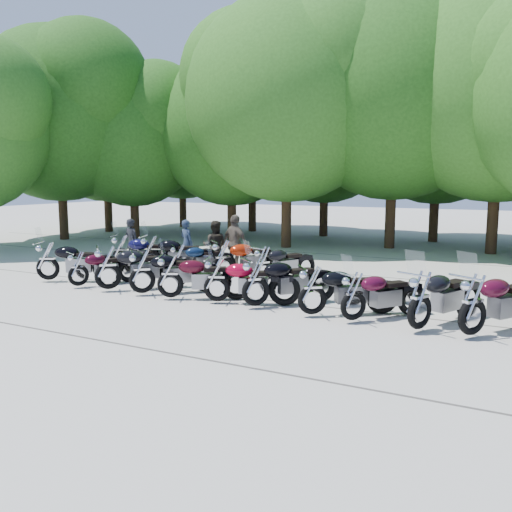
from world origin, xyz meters
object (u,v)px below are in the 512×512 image
at_px(motorcycle_1, 78,267).
at_px(rider_1, 215,246).
at_px(motorcycle_3, 142,270).
at_px(motorcycle_10, 473,302).
at_px(motorcycle_4, 170,275).
at_px(rider_0, 132,242).
at_px(motorcycle_13, 151,252).
at_px(motorcycle_8, 354,294).
at_px(motorcycle_5, 217,278).
at_px(motorcycle_7, 312,288).
at_px(motorcycle_16, 263,263).
at_px(motorcycle_14, 179,259).
at_px(motorcycle_12, 122,250).
at_px(motorcycle_9, 420,298).
at_px(motorcycle_15, 223,258).
at_px(rider_3, 187,243).
at_px(motorcycle_2, 108,266).
at_px(motorcycle_0, 47,259).
at_px(motorcycle_6, 256,280).
at_px(rider_2, 235,244).

height_order(motorcycle_1, rider_1, rider_1).
xyz_separation_m(motorcycle_3, motorcycle_10, (8.03, -0.11, 0.04)).
bearing_deg(motorcycle_4, rider_0, 21.80).
bearing_deg(motorcycle_13, motorcycle_8, -130.50).
distance_m(motorcycle_5, motorcycle_7, 2.52).
relative_size(motorcycle_7, motorcycle_16, 1.04).
bearing_deg(motorcycle_14, motorcycle_12, 42.17).
bearing_deg(motorcycle_9, motorcycle_10, -153.66).
bearing_deg(motorcycle_15, rider_3, 6.28).
bearing_deg(motorcycle_4, motorcycle_13, 17.32).
xyz_separation_m(motorcycle_7, motorcycle_8, (0.95, -0.05, -0.03)).
relative_size(motorcycle_2, rider_3, 1.55).
bearing_deg(motorcycle_8, motorcycle_14, 14.03).
bearing_deg(rider_1, motorcycle_10, 133.26).
height_order(motorcycle_0, motorcycle_16, motorcycle_0).
distance_m(motorcycle_1, motorcycle_16, 5.16).
distance_m(motorcycle_1, motorcycle_9, 9.28).
xyz_separation_m(motorcycle_2, motorcycle_13, (-0.69, 2.72, -0.00)).
xyz_separation_m(motorcycle_6, motorcycle_8, (2.42, -0.18, -0.06)).
relative_size(motorcycle_5, motorcycle_6, 0.95).
relative_size(motorcycle_12, motorcycle_14, 1.18).
bearing_deg(motorcycle_12, motorcycle_0, 143.21).
height_order(motorcycle_14, rider_2, rider_2).
distance_m(motorcycle_12, motorcycle_14, 2.31).
bearing_deg(motorcycle_15, motorcycle_2, 96.86).
bearing_deg(motorcycle_4, motorcycle_0, 59.05).
relative_size(motorcycle_2, motorcycle_4, 1.09).
xyz_separation_m(motorcycle_4, motorcycle_14, (-1.65, 2.71, -0.07)).
height_order(motorcycle_3, motorcycle_7, motorcycle_3).
bearing_deg(motorcycle_2, motorcycle_14, -53.53).
distance_m(motorcycle_10, motorcycle_15, 7.74).
distance_m(motorcycle_5, motorcycle_12, 5.81).
height_order(motorcycle_1, motorcycle_13, motorcycle_13).
bearing_deg(motorcycle_4, motorcycle_12, 27.67).
distance_m(motorcycle_5, rider_0, 6.66).
height_order(motorcycle_12, rider_0, rider_0).
relative_size(motorcycle_4, rider_3, 1.43).
distance_m(motorcycle_0, motorcycle_2, 2.52).
bearing_deg(motorcycle_5, motorcycle_15, 7.73).
height_order(motorcycle_5, motorcycle_7, motorcycle_7).
height_order(motorcycle_10, rider_2, rider_2).
bearing_deg(motorcycle_3, motorcycle_9, -135.67).
bearing_deg(motorcycle_3, motorcycle_0, 42.81).
height_order(motorcycle_6, motorcycle_10, motorcycle_10).
bearing_deg(rider_3, motorcycle_4, 141.22).
distance_m(motorcycle_5, rider_3, 6.00).
distance_m(motorcycle_0, motorcycle_1, 1.44).
distance_m(motorcycle_3, motorcycle_8, 5.68).
bearing_deg(motorcycle_9, rider_1, -5.68).
relative_size(motorcycle_8, rider_2, 1.16).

